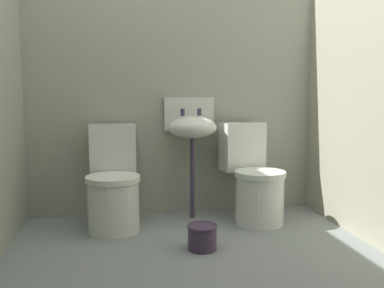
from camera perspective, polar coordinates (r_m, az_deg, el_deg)
ground_plane at (r=2.64m, az=1.14°, el=-16.98°), size 2.82×2.78×0.08m
wall_back at (r=3.63m, az=-2.53°, el=7.91°), size 2.82×0.10×2.18m
toilet_left at (r=3.28m, az=-10.55°, el=-5.64°), size 0.40×0.59×0.78m
toilet_right at (r=3.45m, az=8.38°, el=-4.99°), size 0.49×0.65×0.78m
sink at (r=3.45m, az=-0.04°, el=2.37°), size 0.42×0.35×0.99m
bucket at (r=2.85m, az=1.39°, el=-12.32°), size 0.21×0.21×0.17m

